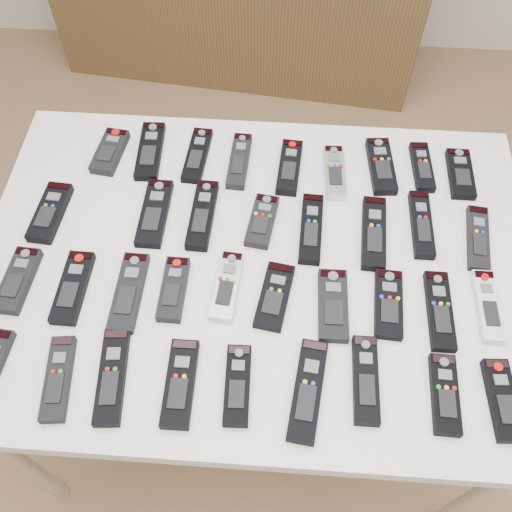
# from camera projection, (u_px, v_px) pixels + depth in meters

# --- Properties ---
(ground) EXTENTS (4.00, 4.00, 0.00)m
(ground) POSITION_uv_depth(u_px,v_px,m) (262.00, 427.00, 1.85)
(ground) COLOR olive
(ground) RESTS_ON ground
(table) EXTENTS (1.25, 0.88, 0.78)m
(table) POSITION_uv_depth(u_px,v_px,m) (256.00, 274.00, 1.32)
(table) COLOR white
(table) RESTS_ON ground
(remote_0) EXTENTS (0.08, 0.15, 0.02)m
(remote_0) POSITION_uv_depth(u_px,v_px,m) (110.00, 152.00, 1.44)
(remote_0) COLOR black
(remote_0) RESTS_ON table
(remote_1) EXTENTS (0.07, 0.19, 0.02)m
(remote_1) POSITION_uv_depth(u_px,v_px,m) (150.00, 151.00, 1.44)
(remote_1) COLOR black
(remote_1) RESTS_ON table
(remote_2) EXTENTS (0.06, 0.18, 0.02)m
(remote_2) POSITION_uv_depth(u_px,v_px,m) (197.00, 155.00, 1.44)
(remote_2) COLOR black
(remote_2) RESTS_ON table
(remote_3) EXTENTS (0.05, 0.17, 0.02)m
(remote_3) POSITION_uv_depth(u_px,v_px,m) (239.00, 161.00, 1.42)
(remote_3) COLOR black
(remote_3) RESTS_ON table
(remote_4) EXTENTS (0.06, 0.17, 0.02)m
(remote_4) POSITION_uv_depth(u_px,v_px,m) (289.00, 167.00, 1.41)
(remote_4) COLOR black
(remote_4) RESTS_ON table
(remote_5) EXTENTS (0.06, 0.16, 0.02)m
(remote_5) POSITION_uv_depth(u_px,v_px,m) (334.00, 173.00, 1.40)
(remote_5) COLOR #B7B7BC
(remote_5) RESTS_ON table
(remote_6) EXTENTS (0.07, 0.18, 0.02)m
(remote_6) POSITION_uv_depth(u_px,v_px,m) (381.00, 166.00, 1.41)
(remote_6) COLOR black
(remote_6) RESTS_ON table
(remote_7) EXTENTS (0.05, 0.15, 0.02)m
(remote_7) POSITION_uv_depth(u_px,v_px,m) (422.00, 167.00, 1.41)
(remote_7) COLOR black
(remote_7) RESTS_ON table
(remote_8) EXTENTS (0.06, 0.15, 0.02)m
(remote_8) POSITION_uv_depth(u_px,v_px,m) (460.00, 174.00, 1.40)
(remote_8) COLOR black
(remote_8) RESTS_ON table
(remote_9) EXTENTS (0.07, 0.17, 0.02)m
(remote_9) POSITION_uv_depth(u_px,v_px,m) (50.00, 212.00, 1.33)
(remote_9) COLOR black
(remote_9) RESTS_ON table
(remote_10) EXTENTS (0.06, 0.19, 0.02)m
(remote_10) POSITION_uv_depth(u_px,v_px,m) (155.00, 213.00, 1.33)
(remote_10) COLOR black
(remote_10) RESTS_ON table
(remote_11) EXTENTS (0.06, 0.19, 0.02)m
(remote_11) POSITION_uv_depth(u_px,v_px,m) (202.00, 215.00, 1.33)
(remote_11) COLOR black
(remote_11) RESTS_ON table
(remote_12) EXTENTS (0.07, 0.15, 0.02)m
(remote_12) POSITION_uv_depth(u_px,v_px,m) (262.00, 221.00, 1.32)
(remote_12) COLOR black
(remote_12) RESTS_ON table
(remote_13) EXTENTS (0.05, 0.19, 0.02)m
(remote_13) POSITION_uv_depth(u_px,v_px,m) (311.00, 229.00, 1.31)
(remote_13) COLOR black
(remote_13) RESTS_ON table
(remote_14) EXTENTS (0.06, 0.20, 0.02)m
(remote_14) POSITION_uv_depth(u_px,v_px,m) (374.00, 233.00, 1.30)
(remote_14) COLOR black
(remote_14) RESTS_ON table
(remote_15) EXTENTS (0.05, 0.18, 0.02)m
(remote_15) POSITION_uv_depth(u_px,v_px,m) (421.00, 224.00, 1.32)
(remote_15) COLOR black
(remote_15) RESTS_ON table
(remote_16) EXTENTS (0.07, 0.18, 0.02)m
(remote_16) POSITION_uv_depth(u_px,v_px,m) (478.00, 238.00, 1.30)
(remote_16) COLOR black
(remote_16) RESTS_ON table
(remote_17) EXTENTS (0.06, 0.16, 0.02)m
(remote_17) POSITION_uv_depth(u_px,v_px,m) (18.00, 280.00, 1.23)
(remote_17) COLOR black
(remote_17) RESTS_ON table
(remote_18) EXTENTS (0.06, 0.18, 0.02)m
(remote_18) POSITION_uv_depth(u_px,v_px,m) (73.00, 287.00, 1.22)
(remote_18) COLOR black
(remote_18) RESTS_ON table
(remote_19) EXTENTS (0.06, 0.19, 0.02)m
(remote_19) POSITION_uv_depth(u_px,v_px,m) (129.00, 292.00, 1.22)
(remote_19) COLOR black
(remote_19) RESTS_ON table
(remote_20) EXTENTS (0.05, 0.15, 0.02)m
(remote_20) POSITION_uv_depth(u_px,v_px,m) (174.00, 289.00, 1.22)
(remote_20) COLOR black
(remote_20) RESTS_ON table
(remote_21) EXTENTS (0.06, 0.17, 0.02)m
(remote_21) POSITION_uv_depth(u_px,v_px,m) (227.00, 286.00, 1.23)
(remote_21) COLOR #B7B7BC
(remote_21) RESTS_ON table
(remote_22) EXTENTS (0.08, 0.17, 0.02)m
(remote_22) POSITION_uv_depth(u_px,v_px,m) (275.00, 296.00, 1.21)
(remote_22) COLOR black
(remote_22) RESTS_ON table
(remote_23) EXTENTS (0.06, 0.17, 0.02)m
(remote_23) POSITION_uv_depth(u_px,v_px,m) (333.00, 305.00, 1.20)
(remote_23) COLOR black
(remote_23) RESTS_ON table
(remote_24) EXTENTS (0.07, 0.16, 0.02)m
(remote_24) POSITION_uv_depth(u_px,v_px,m) (388.00, 304.00, 1.20)
(remote_24) COLOR black
(remote_24) RESTS_ON table
(remote_25) EXTENTS (0.05, 0.18, 0.02)m
(remote_25) POSITION_uv_depth(u_px,v_px,m) (440.00, 311.00, 1.19)
(remote_25) COLOR black
(remote_25) RESTS_ON table
(remote_26) EXTENTS (0.05, 0.17, 0.02)m
(remote_26) POSITION_uv_depth(u_px,v_px,m) (488.00, 306.00, 1.20)
(remote_26) COLOR silver
(remote_26) RESTS_ON table
(remote_28) EXTENTS (0.07, 0.18, 0.02)m
(remote_28) POSITION_uv_depth(u_px,v_px,m) (58.00, 378.00, 1.11)
(remote_28) COLOR black
(remote_28) RESTS_ON table
(remote_29) EXTENTS (0.07, 0.20, 0.02)m
(remote_29) POSITION_uv_depth(u_px,v_px,m) (112.00, 376.00, 1.11)
(remote_29) COLOR black
(remote_29) RESTS_ON table
(remote_30) EXTENTS (0.06, 0.18, 0.02)m
(remote_30) POSITION_uv_depth(u_px,v_px,m) (180.00, 383.00, 1.10)
(remote_30) COLOR black
(remote_30) RESTS_ON table
(remote_31) EXTENTS (0.05, 0.16, 0.02)m
(remote_31) POSITION_uv_depth(u_px,v_px,m) (237.00, 385.00, 1.10)
(remote_31) COLOR black
(remote_31) RESTS_ON table
(remote_32) EXTENTS (0.08, 0.21, 0.02)m
(remote_32) POSITION_uv_depth(u_px,v_px,m) (308.00, 390.00, 1.10)
(remote_32) COLOR black
(remote_32) RESTS_ON table
(remote_33) EXTENTS (0.05, 0.18, 0.02)m
(remote_33) POSITION_uv_depth(u_px,v_px,m) (366.00, 380.00, 1.11)
(remote_33) COLOR black
(remote_33) RESTS_ON table
(remote_34) EXTENTS (0.05, 0.16, 0.02)m
(remote_34) POSITION_uv_depth(u_px,v_px,m) (445.00, 394.00, 1.09)
(remote_34) COLOR black
(remote_34) RESTS_ON table
(remote_35) EXTENTS (0.06, 0.16, 0.02)m
(remote_35) POSITION_uv_depth(u_px,v_px,m) (502.00, 400.00, 1.09)
(remote_35) COLOR black
(remote_35) RESTS_ON table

